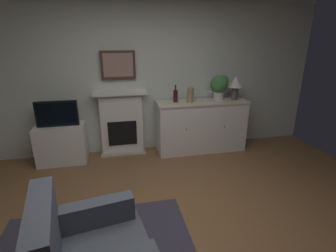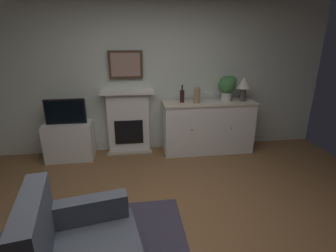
{
  "view_description": "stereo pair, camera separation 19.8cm",
  "coord_description": "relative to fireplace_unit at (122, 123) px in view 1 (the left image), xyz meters",
  "views": [
    {
      "loc": [
        -0.49,
        -2.06,
        1.95
      ],
      "look_at": [
        0.08,
        0.58,
        1.0
      ],
      "focal_mm": 27.34,
      "sensor_mm": 36.0,
      "label": 1
    },
    {
      "loc": [
        -0.29,
        -2.09,
        1.95
      ],
      "look_at": [
        0.08,
        0.58,
        1.0
      ],
      "focal_mm": 27.34,
      "sensor_mm": 36.0,
      "label": 2
    }
  ],
  "objects": [
    {
      "name": "fireplace_unit",
      "position": [
        0.0,
        0.0,
        0.0
      ],
      "size": [
        0.87,
        0.3,
        1.1
      ],
      "color": "white",
      "rests_on": "ground_plane"
    },
    {
      "name": "tv_cabinet",
      "position": [
        -0.97,
        -0.16,
        -0.24
      ],
      "size": [
        0.75,
        0.42,
        0.62
      ],
      "color": "white",
      "rests_on": "ground_plane"
    },
    {
      "name": "framed_picture",
      "position": [
        -0.0,
        0.05,
        0.96
      ],
      "size": [
        0.55,
        0.04,
        0.45
      ],
      "color": "#473323"
    },
    {
      "name": "sideboard_cabinet",
      "position": [
        1.37,
        -0.18,
        -0.1
      ],
      "size": [
        1.57,
        0.49,
        0.9
      ],
      "color": "white",
      "rests_on": "ground_plane"
    },
    {
      "name": "potted_plant_small",
      "position": [
        1.69,
        -0.13,
        0.61
      ],
      "size": [
        0.3,
        0.3,
        0.43
      ],
      "color": "beige",
      "rests_on": "sideboard_cabinet"
    },
    {
      "name": "wall_rear",
      "position": [
        0.4,
        0.13,
        0.81
      ],
      "size": [
        6.2,
        0.06,
        2.71
      ],
      "primitive_type": "cube",
      "color": "silver",
      "rests_on": "ground_plane"
    },
    {
      "name": "wine_glass_center",
      "position": [
        1.4,
        -0.22,
        0.48
      ],
      "size": [
        0.07,
        0.07,
        0.16
      ],
      "color": "silver",
      "rests_on": "sideboard_cabinet"
    },
    {
      "name": "wine_bottle",
      "position": [
        0.91,
        -0.14,
        0.46
      ],
      "size": [
        0.08,
        0.08,
        0.29
      ],
      "color": "#331419",
      "rests_on": "sideboard_cabinet"
    },
    {
      "name": "wine_glass_right",
      "position": [
        1.51,
        -0.18,
        0.48
      ],
      "size": [
        0.07,
        0.07,
        0.16
      ],
      "color": "silver",
      "rests_on": "sideboard_cabinet"
    },
    {
      "name": "vase_decorative",
      "position": [
        1.14,
        -0.23,
        0.49
      ],
      "size": [
        0.11,
        0.11,
        0.28
      ],
      "color": "#9E7F5B",
      "rests_on": "sideboard_cabinet"
    },
    {
      "name": "tv_set",
      "position": [
        -0.97,
        -0.19,
        0.28
      ],
      "size": [
        0.62,
        0.07,
        0.4
      ],
      "color": "black",
      "rests_on": "tv_cabinet"
    },
    {
      "name": "table_lamp",
      "position": [
        1.96,
        -0.18,
        0.63
      ],
      "size": [
        0.26,
        0.26,
        0.4
      ],
      "color": "#4C4742",
      "rests_on": "sideboard_cabinet"
    },
    {
      "name": "ground_plane",
      "position": [
        0.4,
        -2.16,
        -0.6
      ],
      "size": [
        6.2,
        4.64,
        0.1
      ],
      "primitive_type": "cube",
      "color": "brown",
      "rests_on": "ground"
    },
    {
      "name": "wine_glass_left",
      "position": [
        1.29,
        -0.17,
        0.48
      ],
      "size": [
        0.07,
        0.07,
        0.16
      ],
      "color": "silver",
      "rests_on": "sideboard_cabinet"
    }
  ]
}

